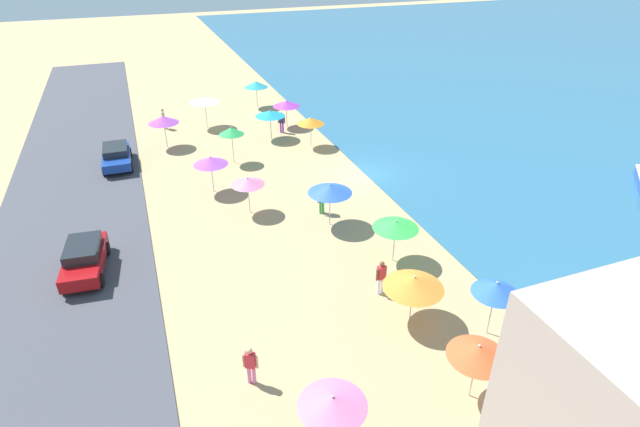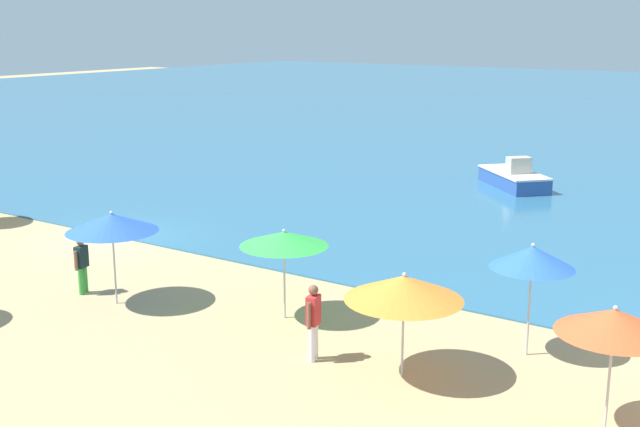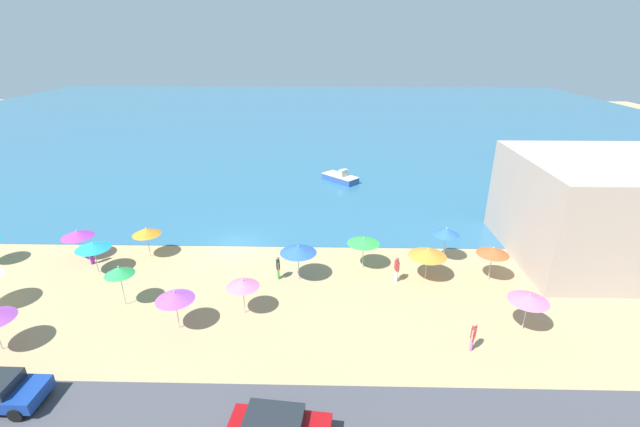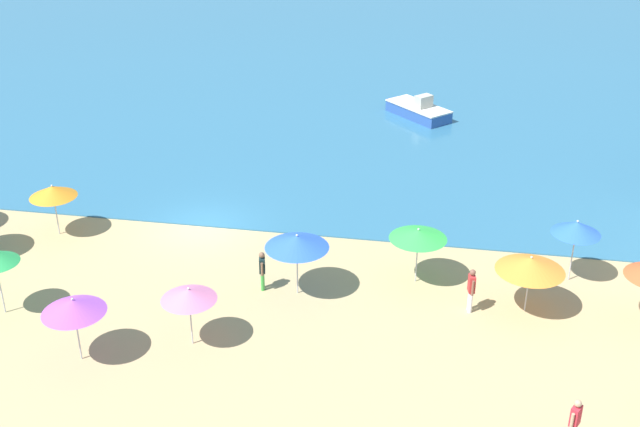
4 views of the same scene
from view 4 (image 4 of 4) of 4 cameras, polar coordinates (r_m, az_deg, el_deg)
ground_plane at (r=35.57m, az=-8.30°, el=-0.93°), size 160.00×160.00×0.00m
beach_umbrella_0 at (r=27.03m, az=-9.32°, el=-5.70°), size 1.89×1.89×2.24m
beach_umbrella_1 at (r=27.08m, az=-17.14°, el=-6.31°), size 2.09×2.09×2.38m
beach_umbrella_3 at (r=30.40m, az=7.00°, el=-1.48°), size 2.20×2.20×2.31m
beach_umbrella_4 at (r=31.69m, az=17.79°, el=-0.97°), size 1.85×1.85×2.59m
beach_umbrella_8 at (r=35.54m, az=-18.47°, el=1.50°), size 1.99×1.99×2.33m
beach_umbrella_11 at (r=29.36m, az=-1.65°, el=-2.01°), size 2.39×2.39×2.51m
beach_umbrella_14 at (r=29.39m, az=14.75°, el=-3.51°), size 2.48×2.48×2.27m
bather_0 at (r=24.36m, az=17.66°, el=-13.87°), size 0.37×0.51×1.66m
bather_2 at (r=30.33m, az=-4.13°, el=-3.94°), size 0.30×0.56×1.59m
bather_3 at (r=29.41m, az=10.70°, el=-5.23°), size 0.28×0.56×1.74m
skiff_nearshore at (r=48.46m, az=6.99°, el=7.32°), size 4.15×4.07×1.43m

